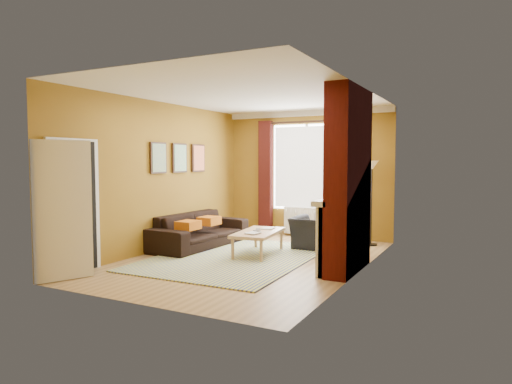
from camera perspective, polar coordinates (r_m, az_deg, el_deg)
ground at (r=7.92m, az=-0.84°, el=-8.44°), size 5.50×5.50×0.00m
room_walls at (r=7.71m, az=4.30°, el=1.61°), size 3.82×5.54×2.83m
striped_rug at (r=8.06m, az=-2.73°, el=-8.15°), size 2.61×3.56×0.02m
sofa at (r=9.08m, az=-7.01°, el=-4.74°), size 0.98×2.30×0.66m
armchair at (r=8.84m, az=7.83°, el=-5.12°), size 0.96×0.84×0.62m
coffee_table at (r=8.23m, az=0.29°, el=-5.25°), size 0.81×1.36×0.43m
wicker_stool at (r=9.89m, az=5.77°, el=-4.63°), size 0.44×0.44×0.45m
floor_lamp at (r=9.36m, az=14.29°, el=1.63°), size 0.31×0.31×1.70m
book_a at (r=7.99m, az=-0.98°, el=-5.10°), size 0.22×0.29×0.03m
book_b at (r=8.54m, az=0.93°, el=-4.53°), size 0.23×0.30×0.02m
mug at (r=8.02m, az=0.30°, el=-4.85°), size 0.11×0.11×0.09m
tv_remote at (r=8.23m, az=0.04°, el=-4.84°), size 0.06×0.17×0.02m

